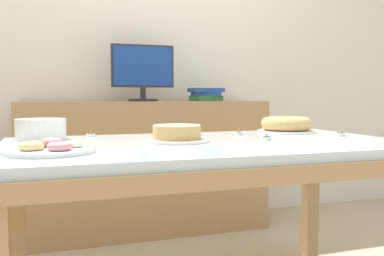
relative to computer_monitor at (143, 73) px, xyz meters
The scene contains 13 objects.
wall_back 0.37m from the computer_monitor, 87.10° to the left, with size 8.00×0.10×2.60m, color silver.
dining_table 1.28m from the computer_monitor, 89.27° to the right, with size 1.66×0.93×0.74m.
sideboard 0.64m from the computer_monitor, ahead, with size 1.64×0.44×0.89m.
computer_monitor is the anchor object (origin of this frame).
book_stack 0.47m from the computer_monitor, ahead, with size 0.23×0.18×0.09m.
cake_chocolate_round 1.21m from the computer_monitor, 95.49° to the right, with size 0.26×0.26×0.07m.
cake_golden_bundt 1.11m from the computer_monitor, 59.19° to the right, with size 0.29×0.29×0.08m.
pastry_platter 1.52m from the computer_monitor, 114.25° to the right, with size 0.30×0.30×0.04m.
plate_stack 1.15m from the computer_monitor, 125.41° to the right, with size 0.21×0.21×0.09m.
tealight_right_edge 1.30m from the computer_monitor, 77.55° to the right, with size 0.04×0.04×0.04m.
tealight_left_edge 1.40m from the computer_monitor, 59.87° to the right, with size 0.04×0.04×0.04m.
tealight_near_front 0.99m from the computer_monitor, 117.03° to the right, with size 0.04×0.04×0.04m.
tealight_centre 1.06m from the computer_monitor, 75.30° to the right, with size 0.04×0.04×0.04m.
Camera 1 is at (-0.63, -1.64, 0.93)m, focal length 40.00 mm.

